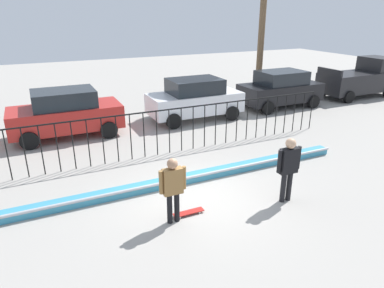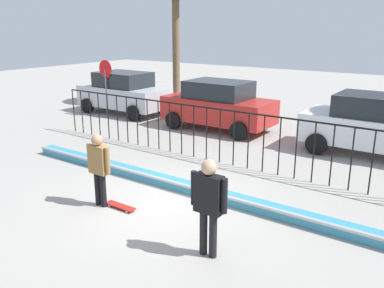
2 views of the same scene
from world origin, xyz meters
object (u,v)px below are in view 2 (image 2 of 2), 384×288
(parked_car_white, at_px, (375,125))
(stop_sign, at_px, (106,80))
(skateboarder, at_px, (99,164))
(camera_operator, at_px, (209,199))
(parked_car_silver, at_px, (124,92))
(skateboard, at_px, (120,206))
(parked_car_red, at_px, (218,105))

(parked_car_white, height_order, stop_sign, stop_sign)
(skateboarder, bearing_deg, parked_car_white, 64.67)
(parked_car_white, xyz_separation_m, stop_sign, (-11.02, -0.79, 0.64))
(skateboarder, bearing_deg, camera_operator, -2.76)
(parked_car_silver, bearing_deg, skateboarder, -49.30)
(skateboarder, distance_m, camera_operator, 3.13)
(skateboarder, relative_size, skateboard, 2.09)
(skateboarder, relative_size, parked_car_red, 0.39)
(skateboarder, height_order, parked_car_red, parked_car_red)
(skateboard, bearing_deg, parked_car_silver, 119.29)
(camera_operator, bearing_deg, parked_car_silver, -27.36)
(skateboarder, bearing_deg, skateboard, 19.55)
(skateboard, xyz_separation_m, parked_car_white, (3.70, 7.39, 0.91))
(skateboarder, relative_size, parked_car_silver, 0.39)
(parked_car_red, bearing_deg, parked_car_silver, 175.83)
(skateboard, distance_m, parked_car_silver, 10.44)
(parked_car_silver, height_order, parked_car_red, same)
(skateboarder, distance_m, skateboard, 1.06)
(stop_sign, bearing_deg, parked_car_red, 8.81)
(camera_operator, bearing_deg, parked_car_red, -47.67)
(skateboard, relative_size, stop_sign, 0.32)
(skateboarder, xyz_separation_m, camera_operator, (3.11, -0.35, 0.07))
(skateboarder, distance_m, stop_sign, 9.63)
(skateboard, xyz_separation_m, camera_operator, (2.64, -0.48, 1.01))
(parked_car_silver, distance_m, parked_car_white, 10.88)
(parked_car_silver, bearing_deg, parked_car_red, -1.74)
(skateboard, bearing_deg, parked_car_white, 49.05)
(parked_car_silver, distance_m, parked_car_red, 5.17)
(parked_car_silver, relative_size, parked_car_red, 1.00)
(camera_operator, bearing_deg, stop_sign, -23.57)
(skateboard, height_order, stop_sign, stop_sign)
(skateboard, distance_m, stop_sign, 9.98)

